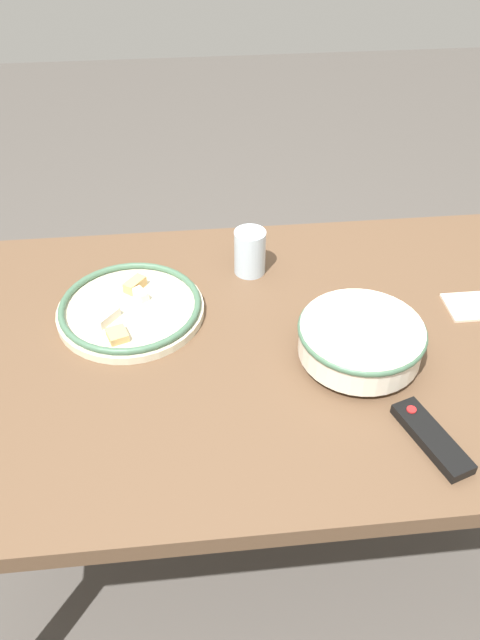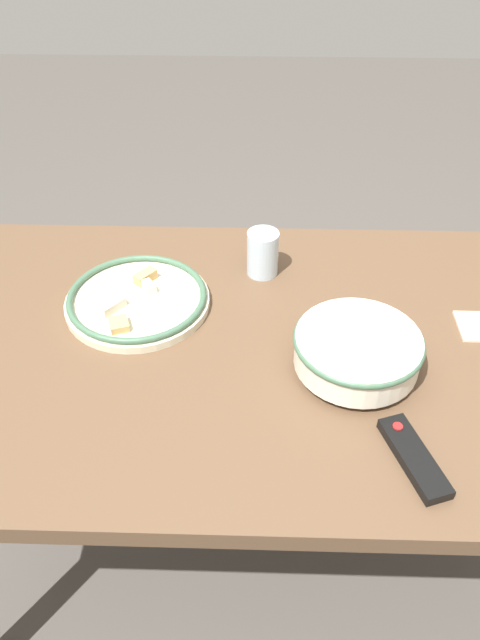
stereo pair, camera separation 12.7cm
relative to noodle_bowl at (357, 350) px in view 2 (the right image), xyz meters
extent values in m
plane|color=#4C4742|center=(0.16, -0.07, -0.75)|extent=(8.00, 8.00, 0.00)
cube|color=brown|center=(0.16, -0.07, -0.07)|extent=(1.41, 0.87, 0.04)
cylinder|color=brown|center=(0.80, -0.43, -0.42)|extent=(0.06, 0.06, 0.66)
cylinder|color=silver|center=(0.00, 0.00, -0.04)|extent=(0.11, 0.11, 0.01)
cylinder|color=silver|center=(0.00, 0.00, 0.00)|extent=(0.24, 0.24, 0.07)
cylinder|color=#B75B23|center=(0.00, 0.00, -0.01)|extent=(0.22, 0.22, 0.06)
torus|color=#42664C|center=(0.00, 0.00, 0.02)|extent=(0.25, 0.25, 0.01)
cylinder|color=beige|center=(0.45, -0.18, -0.04)|extent=(0.31, 0.31, 0.02)
torus|color=#42664C|center=(0.45, -0.18, -0.02)|extent=(0.30, 0.30, 0.01)
cube|color=silver|center=(0.43, -0.21, -0.02)|extent=(0.04, 0.04, 0.02)
cube|color=silver|center=(0.51, -0.15, -0.02)|extent=(0.07, 0.07, 0.02)
cube|color=tan|center=(0.44, -0.25, -0.02)|extent=(0.05, 0.06, 0.02)
cube|color=tan|center=(0.48, -0.09, -0.02)|extent=(0.05, 0.05, 0.02)
cube|color=black|center=(-0.07, 0.22, -0.04)|extent=(0.10, 0.18, 0.02)
cylinder|color=red|center=(-0.05, 0.16, -0.03)|extent=(0.02, 0.02, 0.00)
cylinder|color=silver|center=(0.18, -0.31, 0.01)|extent=(0.07, 0.07, 0.11)
camera|label=1|loc=(0.33, 0.87, 0.82)|focal=35.00mm
camera|label=2|loc=(0.20, 0.87, 0.82)|focal=35.00mm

